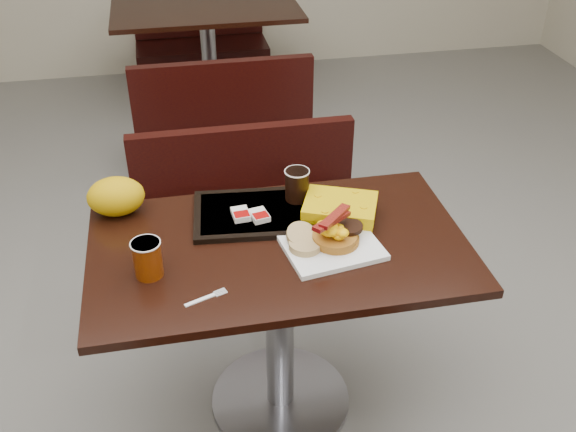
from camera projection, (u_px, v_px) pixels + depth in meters
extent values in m
cube|color=gray|center=(280.00, 402.00, 2.51)|extent=(6.00, 7.00, 0.01)
cube|color=white|center=(332.00, 247.00, 2.06)|extent=(0.33, 0.27, 0.02)
cylinder|color=#A0571A|center=(336.00, 238.00, 2.06)|extent=(0.15, 0.15, 0.03)
cylinder|color=black|center=(349.00, 227.00, 2.07)|extent=(0.11, 0.11, 0.01)
ellipsoid|color=#FFED05|center=(329.00, 230.00, 2.02)|extent=(0.12, 0.10, 0.05)
cylinder|color=tan|center=(305.00, 245.00, 2.04)|extent=(0.11, 0.11, 0.02)
cylinder|color=tan|center=(301.00, 235.00, 2.06)|extent=(0.11, 0.12, 0.05)
cylinder|color=#963905|center=(148.00, 259.00, 1.93)|extent=(0.09, 0.09, 0.12)
cube|color=white|center=(341.00, 241.00, 2.10)|extent=(0.10, 0.16, 0.00)
cube|color=#AC5007|center=(268.00, 232.00, 2.14)|extent=(0.04, 0.04, 0.01)
cube|color=black|center=(256.00, 213.00, 2.22)|extent=(0.44, 0.33, 0.02)
cube|color=silver|center=(241.00, 214.00, 2.18)|extent=(0.06, 0.08, 0.02)
cube|color=silver|center=(259.00, 215.00, 2.17)|extent=(0.07, 0.08, 0.02)
cylinder|color=black|center=(297.00, 185.00, 2.24)|extent=(0.10, 0.10, 0.11)
cube|color=#CFA303|center=(340.00, 209.00, 2.20)|extent=(0.29, 0.26, 0.06)
ellipsoid|color=#D18E06|center=(116.00, 196.00, 2.20)|extent=(0.19, 0.14, 0.13)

